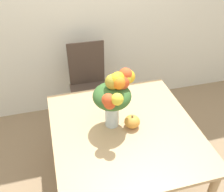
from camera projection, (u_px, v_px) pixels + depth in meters
name	position (u px, v px, depth m)	size (l,w,h in m)	color
ground_plane	(123.00, 184.00, 2.49)	(12.00, 12.00, 0.00)	#8E7556
dining_table	(125.00, 137.00, 2.11)	(1.13, 1.18, 0.73)	tan
flower_vase	(115.00, 94.00, 1.92)	(0.33, 0.35, 0.48)	silver
pumpkin	(132.00, 122.00, 2.05)	(0.12, 0.12, 0.11)	gold
dining_chair_near_window	(89.00, 86.00, 2.92)	(0.43, 0.43, 0.98)	#47382D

